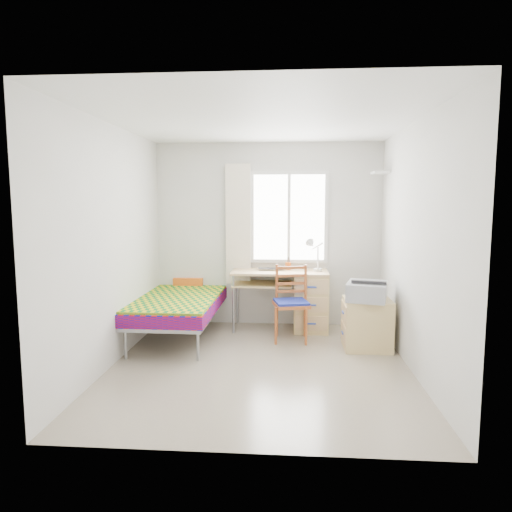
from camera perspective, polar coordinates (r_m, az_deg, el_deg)
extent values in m
plane|color=#BCAD93|center=(5.09, 0.49, -13.53)|extent=(3.50, 3.50, 0.00)
plane|color=white|center=(4.85, 0.52, 16.66)|extent=(3.50, 3.50, 0.00)
plane|color=silver|center=(6.54, 1.49, 2.67)|extent=(3.20, 0.00, 3.20)
plane|color=silver|center=(5.16, -17.54, 1.26)|extent=(0.00, 3.50, 3.50)
plane|color=silver|center=(4.96, 19.27, 0.99)|extent=(0.00, 3.50, 3.50)
cube|color=white|center=(6.50, 4.14, 4.83)|extent=(1.10, 0.04, 1.30)
cube|color=white|center=(6.49, 4.14, 4.83)|extent=(1.00, 0.02, 1.20)
cube|color=white|center=(6.49, 4.14, 4.83)|extent=(0.04, 0.02, 1.20)
cube|color=#F2E2C8|center=(6.50, -2.24, 3.96)|extent=(0.35, 0.05, 1.70)
cube|color=white|center=(6.29, 15.26, 10.02)|extent=(0.20, 0.32, 0.03)
cube|color=#919399|center=(6.18, -9.29, -6.44)|extent=(1.00, 2.16, 0.06)
cube|color=#B10B13|center=(6.16, -9.30, -5.66)|extent=(1.04, 2.18, 0.15)
cube|color=gold|center=(6.12, -9.36, -4.91)|extent=(1.02, 2.06, 0.03)
cube|color=tan|center=(7.13, -7.38, -2.35)|extent=(1.03, 0.06, 0.59)
cube|color=orange|center=(6.88, -8.23, -3.01)|extent=(0.44, 0.37, 0.11)
cylinder|color=#919399|center=(5.45, -15.99, -10.53)|extent=(0.04, 0.04, 0.34)
cylinder|color=#919399|center=(7.08, -4.13, -6.28)|extent=(0.04, 0.04, 0.34)
cube|color=tan|center=(6.30, 3.00, -2.00)|extent=(1.32, 0.61, 0.03)
cube|color=tan|center=(6.39, 6.84, -5.68)|extent=(0.46, 0.58, 0.79)
cube|color=tan|center=(6.34, 0.81, -3.51)|extent=(0.81, 0.57, 0.02)
cylinder|color=#919399|center=(6.18, -2.85, -6.06)|extent=(0.03, 0.03, 0.79)
cylinder|color=#919399|center=(6.67, -2.32, -5.11)|extent=(0.03, 0.03, 0.79)
cube|color=#A43F1F|center=(5.85, 4.40, -6.07)|extent=(0.50, 0.50, 0.04)
cube|color=navy|center=(5.84, 4.41, -5.77)|extent=(0.47, 0.47, 0.04)
cube|color=#A43F1F|center=(5.98, 4.42, -2.95)|extent=(0.37, 0.11, 0.42)
cylinder|color=#A43F1F|center=(5.73, 2.49, -8.76)|extent=(0.03, 0.03, 0.47)
cylinder|color=#A43F1F|center=(6.04, 6.19, -5.59)|extent=(0.04, 0.04, 0.96)
cube|color=tan|center=(5.73, 13.70, -8.24)|extent=(0.55, 0.50, 0.61)
cube|color=tan|center=(5.65, 10.91, -6.92)|extent=(0.01, 0.46, 0.22)
cube|color=tan|center=(5.72, 10.85, -9.39)|extent=(0.01, 0.46, 0.22)
cube|color=#A9ABB2|center=(5.59, 13.69, -4.29)|extent=(0.56, 0.61, 0.21)
cube|color=black|center=(5.58, 13.72, -3.23)|extent=(0.44, 0.49, 0.02)
imported|color=black|center=(6.31, 1.96, -1.71)|extent=(0.38, 0.26, 0.03)
cylinder|color=orange|center=(6.43, 4.04, -1.24)|extent=(0.10, 0.10, 0.10)
cylinder|color=white|center=(6.32, 7.71, -1.73)|extent=(0.12, 0.12, 0.04)
cylinder|color=white|center=(6.30, 7.74, -0.20)|extent=(0.02, 0.13, 0.32)
cylinder|color=white|center=(6.20, 7.62, 1.22)|extent=(0.15, 0.28, 0.13)
cone|color=white|center=(6.09, 6.93, 1.46)|extent=(0.17, 0.18, 0.15)
imported|color=gray|center=(6.37, 1.03, -3.88)|extent=(0.20, 0.26, 0.02)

